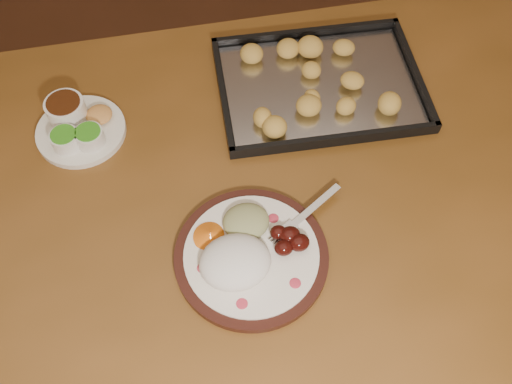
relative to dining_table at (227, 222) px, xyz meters
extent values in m
plane|color=#542D1C|center=(-0.20, 0.18, -0.65)|extent=(4.00, 4.00, 0.00)
cube|color=brown|center=(0.00, 0.00, 0.08)|extent=(1.52, 0.93, 0.04)
cylinder|color=#553D19|center=(0.69, 0.37, -0.30)|extent=(0.07, 0.07, 0.71)
cylinder|color=black|center=(0.02, -0.13, 0.10)|extent=(0.26, 0.26, 0.02)
cylinder|color=white|center=(0.02, -0.13, 0.11)|extent=(0.23, 0.23, 0.01)
ellipsoid|color=#C52F44|center=(-0.01, -0.21, 0.12)|extent=(0.02, 0.02, 0.00)
ellipsoid|color=#C52F44|center=(0.08, -0.20, 0.12)|extent=(0.02, 0.02, 0.00)
ellipsoid|color=#C52F44|center=(0.07, -0.07, 0.12)|extent=(0.02, 0.02, 0.00)
ellipsoid|color=#C52F44|center=(-0.06, -0.14, 0.12)|extent=(0.02, 0.02, 0.00)
ellipsoid|color=white|center=(-0.01, -0.15, 0.13)|extent=(0.15, 0.13, 0.05)
ellipsoid|color=#410D09|center=(0.07, -0.14, 0.13)|extent=(0.03, 0.03, 0.02)
ellipsoid|color=#410D09|center=(0.09, -0.12, 0.13)|extent=(0.03, 0.03, 0.02)
ellipsoid|color=#410D09|center=(0.07, -0.11, 0.13)|extent=(0.03, 0.03, 0.02)
ellipsoid|color=#410D09|center=(0.10, -0.14, 0.13)|extent=(0.03, 0.03, 0.02)
ellipsoid|color=tan|center=(0.02, -0.08, 0.12)|extent=(0.10, 0.09, 0.03)
cone|color=orange|center=(-0.04, -0.09, 0.12)|extent=(0.08, 0.08, 0.03)
cube|color=silver|center=(0.15, -0.07, 0.12)|extent=(0.11, 0.08, 0.00)
cube|color=silver|center=(0.09, -0.10, 0.12)|extent=(0.04, 0.04, 0.00)
cylinder|color=silver|center=(0.07, -0.12, 0.12)|extent=(0.03, 0.02, 0.00)
cylinder|color=silver|center=(0.07, -0.12, 0.12)|extent=(0.03, 0.02, 0.00)
cylinder|color=silver|center=(0.07, -0.11, 0.12)|extent=(0.03, 0.02, 0.00)
cylinder|color=silver|center=(0.07, -0.11, 0.12)|extent=(0.03, 0.02, 0.00)
cylinder|color=white|center=(-0.24, 0.20, 0.10)|extent=(0.17, 0.17, 0.01)
cylinder|color=white|center=(-0.27, 0.17, 0.13)|extent=(0.05, 0.05, 0.03)
cylinder|color=#38931D|center=(-0.27, 0.17, 0.14)|extent=(0.05, 0.05, 0.00)
cylinder|color=white|center=(-0.22, 0.16, 0.13)|extent=(0.05, 0.05, 0.03)
cylinder|color=#38931D|center=(-0.22, 0.16, 0.14)|extent=(0.05, 0.05, 0.00)
cylinder|color=white|center=(-0.26, 0.23, 0.13)|extent=(0.07, 0.07, 0.04)
cylinder|color=#3A1A0A|center=(-0.26, 0.23, 0.15)|extent=(0.06, 0.06, 0.00)
ellipsoid|color=#D09149|center=(-0.21, 0.22, 0.12)|extent=(0.05, 0.05, 0.02)
cube|color=black|center=(0.24, 0.21, 0.10)|extent=(0.42, 0.32, 0.01)
cube|color=black|center=(0.24, 0.36, 0.11)|extent=(0.41, 0.04, 0.02)
cube|color=black|center=(0.23, 0.07, 0.11)|extent=(0.41, 0.04, 0.02)
cube|color=black|center=(0.43, 0.20, 0.11)|extent=(0.03, 0.30, 0.02)
cube|color=black|center=(0.04, 0.22, 0.11)|extent=(0.03, 0.30, 0.02)
cube|color=silver|center=(0.24, 0.21, 0.11)|extent=(0.40, 0.29, 0.00)
ellipsoid|color=gold|center=(0.29, 0.21, 0.12)|extent=(0.05, 0.04, 0.03)
ellipsoid|color=gold|center=(0.33, 0.24, 0.12)|extent=(0.06, 0.06, 0.03)
ellipsoid|color=gold|center=(0.28, 0.29, 0.12)|extent=(0.06, 0.06, 0.03)
ellipsoid|color=gold|center=(0.24, 0.26, 0.12)|extent=(0.04, 0.05, 0.03)
ellipsoid|color=gold|center=(0.20, 0.28, 0.12)|extent=(0.06, 0.06, 0.03)
ellipsoid|color=gold|center=(0.19, 0.23, 0.12)|extent=(0.06, 0.06, 0.03)
ellipsoid|color=gold|center=(0.13, 0.22, 0.12)|extent=(0.05, 0.04, 0.03)
ellipsoid|color=gold|center=(0.17, 0.17, 0.12)|extent=(0.06, 0.06, 0.03)
ellipsoid|color=gold|center=(0.17, 0.17, 0.12)|extent=(0.06, 0.06, 0.03)
ellipsoid|color=gold|center=(0.23, 0.14, 0.12)|extent=(0.04, 0.05, 0.03)
ellipsoid|color=gold|center=(0.26, 0.18, 0.12)|extent=(0.06, 0.06, 0.03)
ellipsoid|color=gold|center=(0.33, 0.17, 0.12)|extent=(0.06, 0.06, 0.03)
camera|label=1|loc=(-0.06, -0.54, 0.97)|focal=40.00mm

